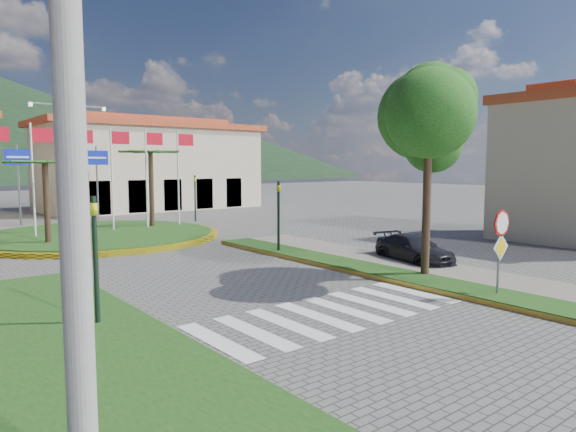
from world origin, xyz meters
TOP-DOWN VIEW (x-y plane):
  - ground at (0.00, 0.00)m, footprint 160.00×160.00m
  - sidewalk_right at (6.00, 2.00)m, footprint 4.00×28.00m
  - verge_right at (4.80, 2.00)m, footprint 1.60×28.00m
  - median_left at (-6.50, 6.00)m, footprint 5.00×14.00m
  - crosswalk at (0.00, 4.00)m, footprint 8.00×3.00m
  - roundabout_island at (0.00, 22.00)m, footprint 12.70×12.70m
  - stop_sign at (4.90, 1.96)m, footprint 0.80×0.11m
  - deciduous_tree at (5.50, 5.00)m, footprint 3.60×3.60m
  - utility_pole at (-7.50, 0.00)m, footprint 0.32×0.32m
  - traffic_light_left at (-5.20, 6.50)m, footprint 0.15×0.18m
  - traffic_light_right at (4.50, 12.00)m, footprint 0.15×0.18m
  - traffic_light_far at (8.00, 26.00)m, footprint 0.18×0.15m
  - direction_sign_west at (-2.00, 30.97)m, footprint 1.60×0.14m
  - direction_sign_east at (3.00, 30.97)m, footprint 1.60×0.14m
  - street_lamp_centre at (1.00, 30.00)m, footprint 4.80×0.16m
  - building_right at (10.00, 38.00)m, footprint 19.08×9.54m
  - hill_far_east at (70.00, 135.00)m, footprint 120.00×120.00m
  - car_dark_b at (5.70, 35.72)m, footprint 3.58×1.94m
  - car_side_right at (7.50, 7.00)m, footprint 2.38×4.08m

SIDE VIEW (x-z plane):
  - ground at x=0.00m, z-range 0.00..0.00m
  - crosswalk at x=0.00m, z-range 0.00..0.01m
  - sidewalk_right at x=6.00m, z-range 0.00..0.15m
  - verge_right at x=4.80m, z-range 0.00..0.18m
  - median_left at x=-6.50m, z-range 0.00..0.18m
  - roundabout_island at x=0.00m, z-range -2.83..3.17m
  - car_side_right at x=7.50m, z-range 0.00..1.11m
  - car_dark_b at x=5.70m, z-range 0.00..1.12m
  - stop_sign at x=4.90m, z-range 0.47..3.12m
  - traffic_light_left at x=-5.20m, z-range 0.34..3.54m
  - traffic_light_right at x=4.50m, z-range 0.34..3.54m
  - traffic_light_far at x=8.00m, z-range 0.34..3.54m
  - direction_sign_west at x=-2.00m, z-range 0.93..6.13m
  - direction_sign_east at x=3.00m, z-range 0.93..6.13m
  - building_right at x=10.00m, z-range -0.12..7.93m
  - street_lamp_centre at x=1.00m, z-range 0.50..8.50m
  - utility_pole at x=-7.50m, z-range 0.00..9.00m
  - deciduous_tree at x=5.50m, z-range 1.78..8.58m
  - hill_far_east at x=70.00m, z-range 0.00..18.00m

